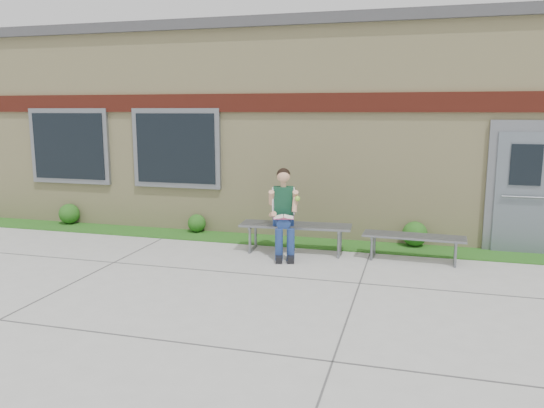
% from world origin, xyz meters
% --- Properties ---
extents(ground, '(80.00, 80.00, 0.00)m').
position_xyz_m(ground, '(0.00, 0.00, 0.00)').
color(ground, '#9E9E99').
rests_on(ground, ground).
extents(grass_strip, '(16.00, 0.80, 0.02)m').
position_xyz_m(grass_strip, '(0.00, 2.60, 0.01)').
color(grass_strip, '#234F15').
rests_on(grass_strip, ground).
extents(school_building, '(16.20, 6.22, 4.20)m').
position_xyz_m(school_building, '(-0.00, 5.99, 2.10)').
color(school_building, beige).
rests_on(school_building, ground).
extents(bench_left, '(1.96, 0.66, 0.50)m').
position_xyz_m(bench_left, '(-0.28, 1.93, 0.39)').
color(bench_left, slate).
rests_on(bench_left, ground).
extents(bench_right, '(1.67, 0.54, 0.43)m').
position_xyz_m(bench_right, '(1.72, 1.93, 0.33)').
color(bench_right, slate).
rests_on(bench_right, ground).
extents(girl, '(0.61, 0.93, 1.49)m').
position_xyz_m(girl, '(-0.44, 1.71, 0.78)').
color(girl, navy).
rests_on(girl, ground).
extents(shrub_west, '(0.44, 0.44, 0.44)m').
position_xyz_m(shrub_west, '(-5.54, 2.85, 0.24)').
color(shrub_west, '#234F15').
rests_on(shrub_west, grass_strip).
extents(shrub_mid, '(0.36, 0.36, 0.36)m').
position_xyz_m(shrub_mid, '(-2.54, 2.85, 0.20)').
color(shrub_mid, '#234F15').
rests_on(shrub_mid, grass_strip).
extents(shrub_east, '(0.45, 0.45, 0.45)m').
position_xyz_m(shrub_east, '(1.74, 2.85, 0.25)').
color(shrub_east, '#234F15').
rests_on(shrub_east, grass_strip).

